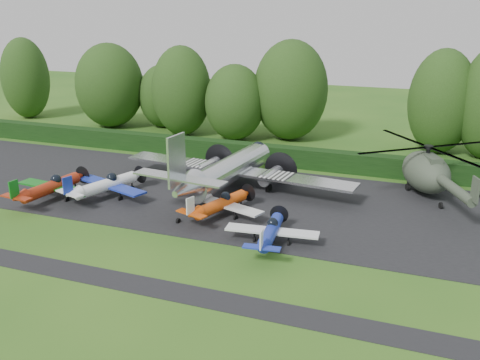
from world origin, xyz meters
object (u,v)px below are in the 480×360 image
(transport_plane, at_px, (229,170))
(light_plane_white, at_px, (106,185))
(light_plane_red, at_px, (51,187))
(helicopter, at_px, (426,169))
(light_plane_blue, at_px, (271,231))
(light_plane_orange, at_px, (221,204))

(transport_plane, distance_m, light_plane_white, 10.66)
(light_plane_red, relative_size, light_plane_white, 1.00)
(light_plane_red, xyz_separation_m, helicopter, (29.70, 12.64, 1.15))
(light_plane_white, height_order, light_plane_blue, light_plane_white)
(light_plane_white, height_order, helicopter, helicopter)
(light_plane_white, distance_m, light_plane_blue, 16.61)
(light_plane_orange, height_order, helicopter, helicopter)
(light_plane_blue, distance_m, helicopter, 17.57)
(light_plane_red, distance_m, light_plane_blue, 20.28)
(light_plane_red, distance_m, helicopter, 32.30)
(light_plane_white, distance_m, helicopter, 27.72)
(light_plane_white, height_order, light_plane_orange, light_plane_white)
(light_plane_orange, xyz_separation_m, light_plane_blue, (5.22, -3.57, -0.06))
(helicopter, bearing_deg, light_plane_red, -133.25)
(light_plane_red, bearing_deg, light_plane_blue, -12.43)
(light_plane_blue, height_order, helicopter, helicopter)
(helicopter, bearing_deg, light_plane_white, -133.91)
(light_plane_blue, bearing_deg, helicopter, 63.37)
(transport_plane, distance_m, light_plane_blue, 11.66)
(transport_plane, relative_size, helicopter, 1.39)
(light_plane_blue, bearing_deg, light_plane_white, 171.85)
(light_plane_red, bearing_deg, transport_plane, 22.24)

